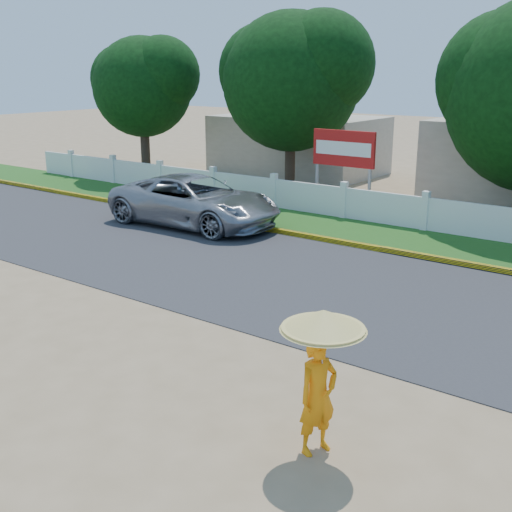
{
  "coord_description": "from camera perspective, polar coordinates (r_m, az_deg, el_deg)",
  "views": [
    {
      "loc": [
        7.74,
        -8.4,
        5.11
      ],
      "look_at": [
        0.0,
        2.0,
        1.3
      ],
      "focal_mm": 45.0,
      "sensor_mm": 36.0,
      "label": 1
    }
  ],
  "objects": [
    {
      "name": "ground",
      "position": [
        12.51,
        -5.53,
        -7.81
      ],
      "size": [
        120.0,
        120.0,
        0.0
      ],
      "primitive_type": "plane",
      "color": "#9E8460",
      "rests_on": "ground"
    },
    {
      "name": "road",
      "position": [
        15.89,
        5.4,
        -2.42
      ],
      "size": [
        60.0,
        7.0,
        0.02
      ],
      "primitive_type": "cube",
      "color": "#38383A",
      "rests_on": "ground"
    },
    {
      "name": "grass_verge",
      "position": [
        20.38,
        13.13,
        1.47
      ],
      "size": [
        60.0,
        3.5,
        0.03
      ],
      "primitive_type": "cube",
      "color": "#2D601E",
      "rests_on": "ground"
    },
    {
      "name": "curb",
      "position": [
        18.86,
        11.04,
        0.61
      ],
      "size": [
        40.0,
        0.18,
        0.16
      ],
      "primitive_type": "cube",
      "color": "yellow",
      "rests_on": "ground"
    },
    {
      "name": "fence",
      "position": [
        21.56,
        14.79,
        3.63
      ],
      "size": [
        40.0,
        0.1,
        1.1
      ],
      "primitive_type": "cube",
      "color": "silver",
      "rests_on": "ground"
    },
    {
      "name": "building_far",
      "position": [
        32.85,
        3.77,
        9.87
      ],
      "size": [
        8.0,
        5.0,
        2.8
      ],
      "primitive_type": "cube",
      "color": "#B7AD99",
      "rests_on": "ground"
    },
    {
      "name": "vehicle",
      "position": [
        21.61,
        -5.45,
        4.9
      ],
      "size": [
        6.1,
        2.99,
        1.67
      ],
      "primitive_type": "imported",
      "rotation": [
        0.0,
        0.0,
        1.61
      ],
      "color": "#95969C",
      "rests_on": "ground"
    },
    {
      "name": "monk_with_parasol",
      "position": [
        8.68,
        5.75,
        -9.26
      ],
      "size": [
        1.15,
        1.15,
        2.1
      ],
      "color": "orange",
      "rests_on": "ground"
    },
    {
      "name": "billboard",
      "position": [
        23.83,
        7.79,
        9.08
      ],
      "size": [
        2.5,
        0.13,
        2.95
      ],
      "color": "gray",
      "rests_on": "ground"
    }
  ]
}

